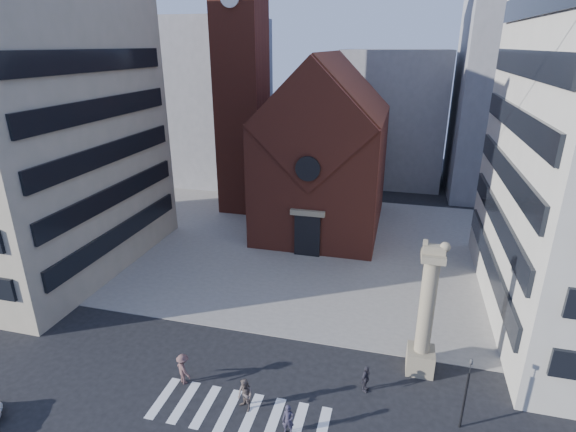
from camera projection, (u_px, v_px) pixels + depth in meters
The scene contains 21 objects.
ground at pixel (248, 375), 27.06m from camera, with size 120.00×120.00×0.00m, color black.
piazza at pixel (312, 246), 44.23m from camera, with size 46.00×30.00×0.05m, color gray.
zebra_crossing at pixel (239, 413), 24.22m from camera, with size 10.20×3.20×0.01m, color white, non-canonical shape.
church at pixel (325, 153), 46.84m from camera, with size 12.00×16.65×18.00m.
campanile at pixel (241, 73), 49.07m from camera, with size 5.50×5.50×31.20m.
building_left at pixel (8, 117), 37.05m from camera, with size 18.00×20.00×26.00m, color tan.
bg_block_left at pixel (205, 101), 63.95m from camera, with size 16.00×14.00×22.00m, color gray.
bg_block_mid at pixel (392, 117), 63.13m from camera, with size 14.00×12.00×18.00m, color gray.
bg_block_right at pixel (525, 101), 55.61m from camera, with size 16.00×14.00×24.00m, color gray.
lion_column at pixel (425, 322), 26.20m from camera, with size 1.63×1.60×8.68m.
traffic_light at pixel (466, 392), 22.54m from camera, with size 0.13×0.16×4.30m.
pedestrian_0 at pixel (288, 420), 22.71m from camera, with size 0.62×0.41×1.71m, color #2D2939.
pedestrian_1 at pixel (245, 395), 24.15m from camera, with size 0.94×0.73×1.94m, color #5D504A.
pedestrian_2 at pixel (366, 379), 25.52m from camera, with size 0.98×0.41×1.67m, color #2D2B33.
pedestrian_3 at pixel (183, 369), 26.10m from camera, with size 1.26×0.72×1.94m, color brown.
scooter_0 at pixel (252, 239), 44.74m from camera, with size 0.60×1.71×0.90m, color black.
scooter_1 at pixel (269, 240), 44.32m from camera, with size 0.47×1.66×1.00m, color black.
scooter_2 at pixel (285, 242), 43.94m from camera, with size 0.60×1.71×0.90m, color black.
scooter_3 at pixel (302, 244), 43.53m from camera, with size 0.47×1.66×1.00m, color black.
scooter_4 at pixel (319, 246), 43.15m from camera, with size 0.60×1.71×0.90m, color black.
scooter_5 at pixel (337, 247), 42.74m from camera, with size 0.47×1.66×1.00m, color black.
Camera 1 is at (7.80, -20.54, 18.63)m, focal length 28.00 mm.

